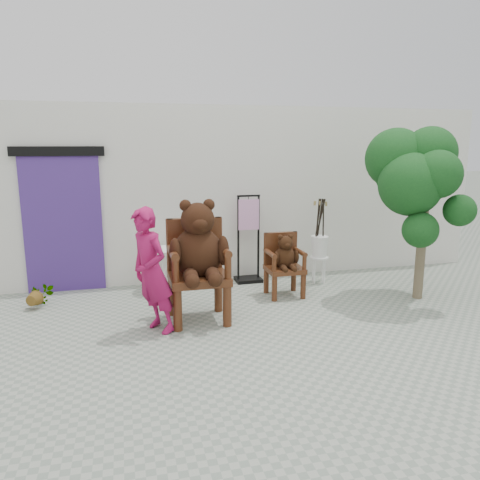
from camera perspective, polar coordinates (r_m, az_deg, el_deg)
The scene contains 11 objects.
ground_plane at distance 6.12m, azimuth 6.77°, elevation -11.15°, with size 60.00×60.00×0.00m, color gray.
back_wall at distance 8.65m, azimuth -0.33°, elevation 5.93°, with size 9.00×1.00×3.00m, color silver.
doorway at distance 7.98m, azimuth -20.79°, elevation 2.26°, with size 1.40×0.11×2.33m.
chair_big at distance 6.24m, azimuth -5.15°, elevation -1.57°, with size 0.79×0.87×1.66m.
chair_small at distance 7.37m, azimuth 5.40°, elevation -2.28°, with size 0.56×0.53×0.99m.
person at distance 5.91m, azimuth -10.67°, elevation -3.80°, with size 0.59×0.39×1.62m, color #9B134B.
cafe_table at distance 7.70m, azimuth -9.29°, elevation -2.96°, with size 0.60×0.60×0.70m.
display_stand at distance 8.08m, azimuth 1.03°, elevation -1.06°, with size 0.45×0.36×1.51m.
stool_bucket at distance 8.13m, azimuth 9.66°, elevation -0.73°, with size 0.32×0.32×1.45m.
tree at distance 7.46m, azimuth 20.71°, elevation 7.65°, with size 1.54×1.57×2.61m.
potted_plant at distance 7.51m, azimuth -23.34°, elevation -6.16°, with size 0.34×0.30×0.38m, color black.
Camera 1 is at (-2.05, -5.26, 2.36)m, focal length 35.00 mm.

